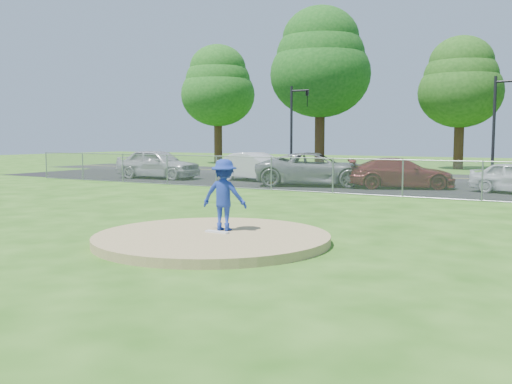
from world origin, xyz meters
TOP-DOWN VIEW (x-y plane):
  - ground at (0.00, 10.00)m, footprint 120.00×120.00m
  - pitchers_mound at (0.00, 0.00)m, footprint 5.40×5.40m
  - pitching_rubber at (0.00, 0.20)m, footprint 0.60×0.15m
  - chain_link_fence at (0.00, 12.00)m, footprint 40.00×0.06m
  - parking_lot at (0.00, 16.50)m, footprint 50.00×8.00m
  - street at (0.00, 24.00)m, footprint 60.00×7.00m
  - tree_far_left at (-22.00, 33.00)m, footprint 6.72×6.72m
  - tree_left at (-11.00, 31.00)m, footprint 7.84×7.84m
  - tree_center at (-1.00, 34.00)m, footprint 6.16×6.16m
  - traffic_signal_left at (-8.76, 22.00)m, footprint 1.28×0.20m
  - pitcher at (-0.05, 0.59)m, footprint 1.19×0.82m
  - traffic_cone at (-6.40, 14.72)m, footprint 0.31×0.31m
  - parked_car_silver at (-14.13, 15.03)m, footprint 5.15×2.35m
  - parked_car_white at (-8.23, 16.23)m, footprint 4.92×2.52m
  - parked_car_gray at (-4.20, 15.13)m, footprint 6.44×4.46m
  - parked_car_darkred at (-0.16, 15.80)m, footprint 5.29×3.80m

SIDE VIEW (x-z plane):
  - ground at x=0.00m, z-range 0.00..0.00m
  - street at x=0.00m, z-range 0.00..0.01m
  - parking_lot at x=0.00m, z-range 0.00..0.01m
  - pitchers_mound at x=0.00m, z-range 0.00..0.20m
  - pitching_rubber at x=0.00m, z-range 0.20..0.24m
  - traffic_cone at x=-6.40m, z-range 0.01..0.62m
  - parked_car_darkred at x=-0.16m, z-range 0.01..1.43m
  - chain_link_fence at x=0.00m, z-range 0.00..1.50m
  - parked_car_white at x=-8.23m, z-range 0.01..1.56m
  - parked_car_gray at x=-4.20m, z-range 0.01..1.64m
  - parked_car_silver at x=-14.13m, z-range 0.01..1.72m
  - pitcher at x=-0.05m, z-range 0.20..1.89m
  - traffic_signal_left at x=-8.76m, z-range 0.56..6.16m
  - tree_center at x=-1.00m, z-range 1.55..11.39m
  - tree_far_left at x=-22.00m, z-range 1.69..12.43m
  - tree_left at x=-11.00m, z-range 1.98..14.51m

